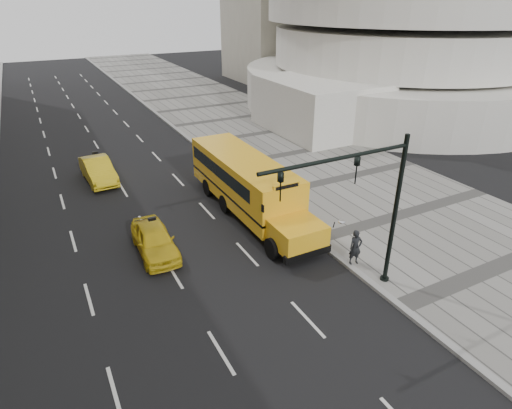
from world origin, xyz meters
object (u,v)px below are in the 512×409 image
school_bus (246,181)px  traffic_signal (369,201)px  taxi_near (155,240)px  taxi_far (98,170)px  pedestrian (355,247)px

school_bus → traffic_signal: size_ratio=1.81×
taxi_near → traffic_signal: bearing=-44.5°
school_bus → taxi_near: bearing=-160.7°
taxi_far → traffic_signal: bearing=-70.1°
school_bus → pedestrian: school_bus is taller
traffic_signal → taxi_far: bearing=113.3°
school_bus → taxi_near: school_bus is taller
taxi_near → taxi_far: 10.12m
taxi_near → pedestrian: bearing=-32.8°
taxi_near → taxi_far: bearing=96.4°
taxi_near → pedestrian: (7.45, -5.14, 0.27)m
taxi_near → taxi_far: taxi_far is taller
pedestrian → traffic_signal: traffic_signal is taller
taxi_far → traffic_signal: 18.57m
school_bus → pedestrian: (1.75, -7.13, -0.80)m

